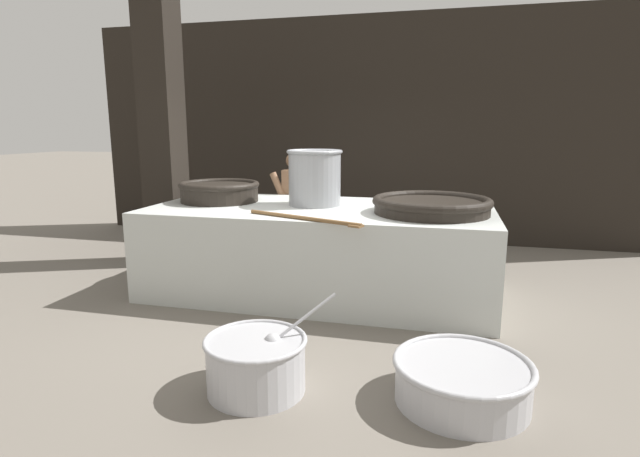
{
  "coord_description": "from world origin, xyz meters",
  "views": [
    {
      "loc": [
        1.39,
        -5.49,
        1.9
      ],
      "look_at": [
        0.0,
        0.0,
        0.75
      ],
      "focal_mm": 28.0,
      "sensor_mm": 36.0,
      "label": 1
    }
  ],
  "objects_px": {
    "giant_wok_far": "(432,205)",
    "cook": "(294,204)",
    "prep_bowl_vegetables": "(256,361)",
    "stock_pot": "(315,177)",
    "prep_bowl_meat": "(462,379)",
    "giant_wok_near": "(219,191)"
  },
  "relations": [
    {
      "from": "prep_bowl_meat",
      "to": "giant_wok_far",
      "type": "bearing_deg",
      "value": 98.86
    },
    {
      "from": "stock_pot",
      "to": "cook",
      "type": "bearing_deg",
      "value": 119.04
    },
    {
      "from": "stock_pot",
      "to": "giant_wok_near",
      "type": "bearing_deg",
      "value": 179.64
    },
    {
      "from": "giant_wok_far",
      "to": "stock_pot",
      "type": "height_order",
      "value": "stock_pot"
    },
    {
      "from": "giant_wok_far",
      "to": "stock_pot",
      "type": "xyz_separation_m",
      "value": [
        -1.35,
        0.27,
        0.24
      ]
    },
    {
      "from": "cook",
      "to": "prep_bowl_vegetables",
      "type": "xyz_separation_m",
      "value": [
        0.8,
        -3.53,
        -0.62
      ]
    },
    {
      "from": "giant_wok_far",
      "to": "cook",
      "type": "xyz_separation_m",
      "value": [
        -1.95,
        1.34,
        -0.25
      ]
    },
    {
      "from": "prep_bowl_vegetables",
      "to": "prep_bowl_meat",
      "type": "distance_m",
      "value": 1.47
    },
    {
      "from": "prep_bowl_vegetables",
      "to": "prep_bowl_meat",
      "type": "relative_size",
      "value": 0.94
    },
    {
      "from": "giant_wok_far",
      "to": "stock_pot",
      "type": "relative_size",
      "value": 1.93
    },
    {
      "from": "stock_pot",
      "to": "prep_bowl_meat",
      "type": "distance_m",
      "value": 3.05
    },
    {
      "from": "giant_wok_near",
      "to": "prep_bowl_vegetables",
      "type": "bearing_deg",
      "value": -60.07
    },
    {
      "from": "cook",
      "to": "prep_bowl_meat",
      "type": "bearing_deg",
      "value": 132.62
    },
    {
      "from": "cook",
      "to": "prep_bowl_meat",
      "type": "xyz_separation_m",
      "value": [
        2.26,
        -3.33,
        -0.67
      ]
    },
    {
      "from": "giant_wok_far",
      "to": "giant_wok_near",
      "type": "bearing_deg",
      "value": 173.86
    },
    {
      "from": "stock_pot",
      "to": "prep_bowl_meat",
      "type": "relative_size",
      "value": 0.66
    },
    {
      "from": "prep_bowl_vegetables",
      "to": "prep_bowl_meat",
      "type": "bearing_deg",
      "value": 7.83
    },
    {
      "from": "giant_wok_near",
      "to": "cook",
      "type": "distance_m",
      "value": 1.26
    },
    {
      "from": "stock_pot",
      "to": "cook",
      "type": "distance_m",
      "value": 1.32
    },
    {
      "from": "giant_wok_near",
      "to": "prep_bowl_vegetables",
      "type": "relative_size",
      "value": 1.07
    },
    {
      "from": "giant_wok_far",
      "to": "prep_bowl_meat",
      "type": "bearing_deg",
      "value": -81.14
    },
    {
      "from": "cook",
      "to": "prep_bowl_vegetables",
      "type": "distance_m",
      "value": 3.68
    }
  ]
}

